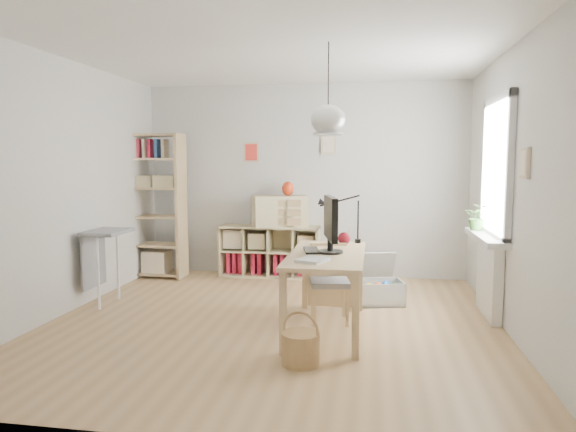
% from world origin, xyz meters
% --- Properties ---
extents(ground, '(4.50, 4.50, 0.00)m').
position_xyz_m(ground, '(0.00, 0.00, 0.00)').
color(ground, '#A78353').
rests_on(ground, ground).
extents(room_shell, '(4.50, 4.50, 4.50)m').
position_xyz_m(room_shell, '(0.55, -0.15, 2.00)').
color(room_shell, silver).
rests_on(room_shell, ground).
extents(window_unit, '(0.07, 1.16, 1.46)m').
position_xyz_m(window_unit, '(2.23, 0.60, 1.55)').
color(window_unit, white).
rests_on(window_unit, ground).
extents(radiator, '(0.10, 0.80, 0.80)m').
position_xyz_m(radiator, '(2.19, 0.60, 0.40)').
color(radiator, white).
rests_on(radiator, ground).
extents(windowsill, '(0.22, 1.20, 0.06)m').
position_xyz_m(windowsill, '(2.14, 0.60, 0.83)').
color(windowsill, silver).
rests_on(windowsill, radiator).
extents(desk, '(0.70, 1.50, 0.75)m').
position_xyz_m(desk, '(0.55, -0.15, 0.66)').
color(desk, tan).
rests_on(desk, ground).
extents(cube_shelf, '(1.40, 0.38, 0.72)m').
position_xyz_m(cube_shelf, '(-0.47, 2.08, 0.30)').
color(cube_shelf, tan).
rests_on(cube_shelf, ground).
extents(tall_bookshelf, '(0.80, 0.38, 2.00)m').
position_xyz_m(tall_bookshelf, '(-2.04, 1.80, 1.09)').
color(tall_bookshelf, tan).
rests_on(tall_bookshelf, ground).
extents(side_table, '(0.40, 0.55, 0.85)m').
position_xyz_m(side_table, '(-2.04, 0.35, 0.67)').
color(side_table, gray).
rests_on(side_table, ground).
extents(chair, '(0.44, 0.44, 0.78)m').
position_xyz_m(chair, '(0.55, 0.17, 0.44)').
color(chair, gray).
rests_on(chair, ground).
extents(wicker_basket, '(0.31, 0.31, 0.43)m').
position_xyz_m(wicker_basket, '(0.42, -1.02, 0.14)').
color(wicker_basket, '#9C7746').
rests_on(wicker_basket, ground).
extents(storage_chest, '(0.64, 0.69, 0.55)m').
position_xyz_m(storage_chest, '(1.06, 0.91, 0.18)').
color(storage_chest, beige).
rests_on(storage_chest, ground).
extents(monitor, '(0.25, 0.61, 0.54)m').
position_xyz_m(monitor, '(0.58, -0.14, 1.05)').
color(monitor, black).
rests_on(monitor, desk).
extents(keyboard, '(0.20, 0.38, 0.02)m').
position_xyz_m(keyboard, '(0.39, -0.07, 0.76)').
color(keyboard, black).
rests_on(keyboard, desk).
extents(task_lamp, '(0.45, 0.17, 0.48)m').
position_xyz_m(task_lamp, '(0.60, 0.46, 1.08)').
color(task_lamp, black).
rests_on(task_lamp, desk).
extents(yarn_ball, '(0.13, 0.13, 0.13)m').
position_xyz_m(yarn_ball, '(0.68, 0.39, 0.81)').
color(yarn_ball, '#550B0E').
rests_on(yarn_ball, desk).
extents(paper_tray, '(0.31, 0.34, 0.03)m').
position_xyz_m(paper_tray, '(0.46, -0.58, 0.76)').
color(paper_tray, silver).
rests_on(paper_tray, desk).
extents(drawer_chest, '(0.82, 0.61, 0.42)m').
position_xyz_m(drawer_chest, '(-0.31, 2.04, 0.93)').
color(drawer_chest, tan).
rests_on(drawer_chest, cube_shelf).
extents(red_vase, '(0.17, 0.17, 0.20)m').
position_xyz_m(red_vase, '(-0.19, 2.04, 1.24)').
color(red_vase, '#9E250D').
rests_on(red_vase, drawer_chest).
extents(potted_plant, '(0.33, 0.31, 0.29)m').
position_xyz_m(potted_plant, '(2.12, 0.95, 1.01)').
color(potted_plant, '#315C22').
rests_on(potted_plant, windowsill).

